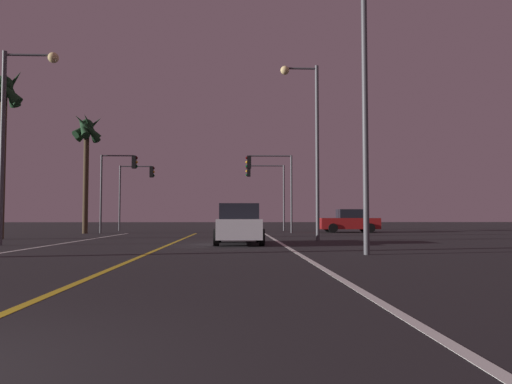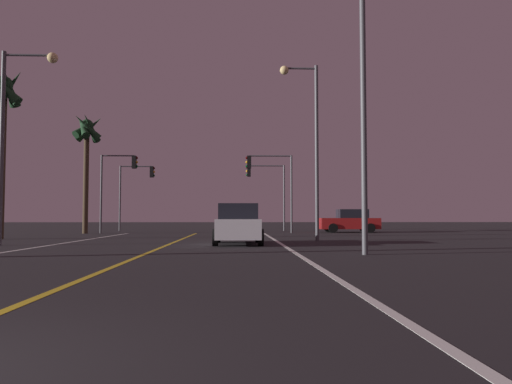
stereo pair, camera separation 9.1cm
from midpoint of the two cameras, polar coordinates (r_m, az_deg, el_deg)
lane_edge_right at (r=15.75m, az=4.66°, el=-7.11°), size 0.16×36.92×0.01m
lane_center_divider at (r=15.88m, az=-12.65°, el=-7.01°), size 0.16×36.92×0.01m
car_lead_same_lane at (r=20.65m, az=-2.14°, el=-3.84°), size 2.02×4.30×1.70m
car_crossing_side at (r=36.52m, az=10.82°, el=-3.38°), size 4.30×2.02×1.70m
traffic_light_near_right at (r=34.75m, az=1.52°, el=2.00°), size 3.35×0.36×5.55m
traffic_light_near_left at (r=35.66m, az=-15.87°, el=1.87°), size 2.60×0.36×5.51m
traffic_light_far_right at (r=40.22m, az=1.06°, el=1.19°), size 3.24×0.36×5.41m
traffic_light_far_left at (r=40.97m, az=-13.85°, el=1.09°), size 2.88×0.36×5.33m
street_lamp_right_near at (r=15.80m, az=11.08°, el=12.99°), size 1.87×0.44×8.77m
street_lamp_left_mid at (r=22.41m, az=-26.38°, el=7.45°), size 2.28×0.44×7.97m
street_lamp_right_far at (r=24.33m, az=6.15°, el=7.18°), size 1.90×0.44×8.65m
palm_tree_left_mid at (r=28.99m, az=-27.50°, el=9.28°), size 2.17×1.95×8.96m
palm_tree_left_far at (r=36.04m, az=-19.27°, el=6.05°), size 2.23×2.18×8.34m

